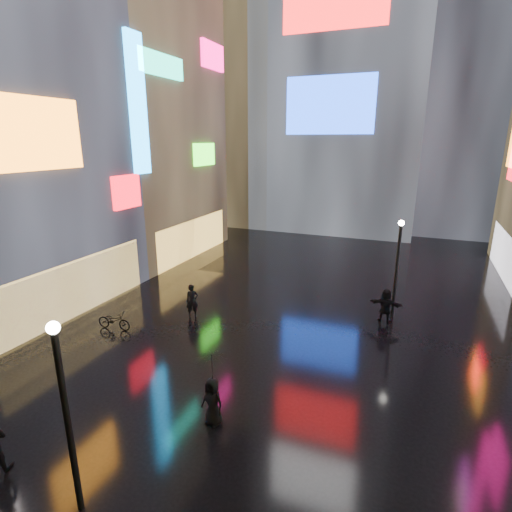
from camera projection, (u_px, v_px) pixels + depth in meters
The scene contains 12 objects.
ground at pixel (308, 303), 22.86m from camera, with size 140.00×140.00×0.00m, color black.
building_left_far at pixel (133, 113), 30.89m from camera, with size 10.28×12.00×22.00m.
tower_main at pixel (350, 14), 39.38m from camera, with size 16.00×14.20×42.00m.
tower_flank_right at pixel (478, 53), 37.97m from camera, with size 12.00×12.00×34.00m, color black.
tower_flank_left at pixel (241, 102), 43.84m from camera, with size 10.00×10.00×26.00m, color black.
lamp_near at pixel (66, 409), 9.34m from camera, with size 0.30×0.30×5.20m.
lamp_far at pixel (397, 264), 20.36m from camera, with size 0.30×0.30×5.20m.
pedestrian_4 at pixel (213, 401), 12.98m from camera, with size 0.81×0.53×1.66m, color black.
pedestrian_5 at pixel (385, 306), 20.33m from camera, with size 1.65×0.53×1.78m, color black.
pedestrian_6 at pixel (192, 301), 20.92m from camera, with size 0.65×0.43×1.78m, color black.
umbrella_2 at pixel (211, 367), 12.62m from camera, with size 1.00×1.02×0.92m, color black.
bicycle at pixel (114, 320), 19.63m from camera, with size 0.62×1.79×0.94m, color black.
Camera 1 is at (5.18, -0.76, 9.01)m, focal length 28.00 mm.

